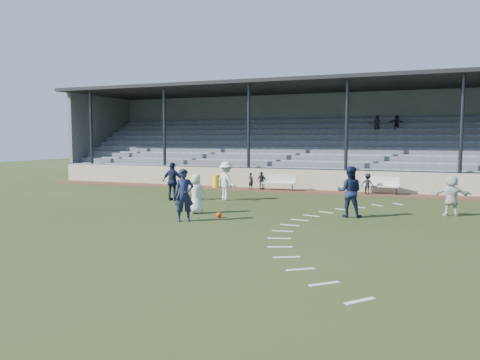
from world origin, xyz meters
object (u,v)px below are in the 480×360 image
football (219,215)px  player_white_lead (196,194)px  bench_left (279,181)px  bench_right (381,184)px  player_navy_lead (184,195)px  trash_bin (216,181)px

football → player_white_lead: 1.62m
bench_left → bench_right: 5.75m
player_white_lead → player_navy_lead: 1.87m
bench_right → bench_left: bearing=-165.6°
bench_right → player_navy_lead: player_navy_lead is taller
bench_left → bench_right: (5.74, 0.32, 0.00)m
bench_left → player_navy_lead: bearing=-94.4°
player_navy_lead → trash_bin: bearing=75.2°
bench_left → bench_right: bearing=0.2°
bench_right → player_white_lead: 11.63m
trash_bin → player_white_lead: player_white_lead is taller
bench_left → player_white_lead: player_white_lead is taller
bench_left → football: size_ratio=9.20×
bench_left → player_white_lead: (-0.69, -9.37, 0.22)m
bench_left → trash_bin: size_ratio=2.58×
football → player_white_lead: player_white_lead is taller
bench_left → football: bearing=-89.5°
football → player_white_lead: size_ratio=0.14×
trash_bin → football: size_ratio=3.57×
bench_right → football: bearing=-105.1°
football → player_white_lead: bearing=152.4°
trash_bin → player_white_lead: 10.11m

